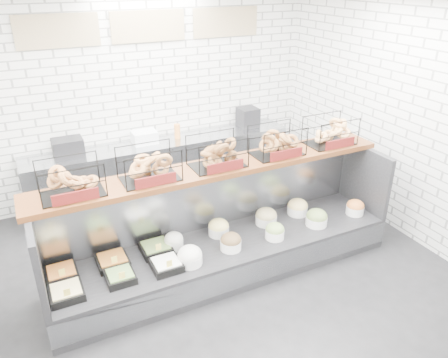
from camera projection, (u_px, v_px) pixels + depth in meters
ground at (238, 284)px, 4.92m from camera, size 5.50×5.50×0.00m
room_shell at (213, 93)px, 4.52m from camera, size 5.02×5.51×3.01m
display_case at (224, 245)px, 5.05m from camera, size 4.00×0.90×1.20m
bagel_shelf at (217, 156)px, 4.74m from camera, size 4.10×0.50×0.40m
prep_counter at (164, 168)px, 6.68m from camera, size 4.00×0.60×1.20m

